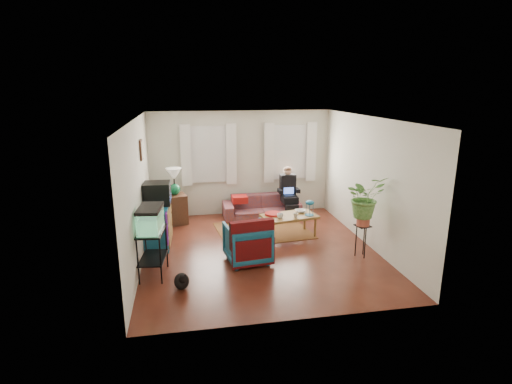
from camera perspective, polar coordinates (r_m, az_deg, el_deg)
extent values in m
cube|color=#4F2B14|center=(8.04, 0.52, -8.32)|extent=(4.50, 5.00, 0.01)
cube|color=white|center=(7.42, 0.57, 10.48)|extent=(4.50, 5.00, 0.01)
cube|color=silver|center=(10.03, -2.17, 4.13)|extent=(4.50, 0.01, 2.60)
cube|color=silver|center=(5.30, 5.70, -5.82)|extent=(4.50, 0.01, 2.60)
cube|color=silver|center=(7.54, -16.49, -0.09)|extent=(0.01, 5.00, 2.60)
cube|color=silver|center=(8.34, 15.91, 1.35)|extent=(0.01, 5.00, 2.60)
cube|color=white|center=(9.89, -6.78, 5.35)|extent=(1.08, 0.04, 1.38)
cube|color=white|center=(10.22, 4.81, 5.71)|extent=(1.08, 0.04, 1.38)
cube|color=white|center=(9.81, -6.75, 5.27)|extent=(1.36, 0.06, 1.50)
cube|color=white|center=(10.15, 4.93, 5.64)|extent=(1.36, 0.06, 1.50)
cube|color=#3D2616|center=(8.24, -16.00, 5.80)|extent=(0.04, 0.32, 0.40)
cube|color=maroon|center=(9.07, 1.00, -5.52)|extent=(2.16, 1.80, 0.01)
imported|color=brown|center=(9.89, 0.80, -1.55)|extent=(1.90, 0.75, 0.74)
cube|color=#392615|center=(9.64, -11.40, -2.41)|extent=(0.59, 0.59, 0.71)
cube|color=#135373|center=(8.38, -13.86, -4.69)|extent=(0.52, 0.97, 0.85)
cube|color=black|center=(8.28, -13.94, -0.20)|extent=(0.54, 0.50, 0.45)
cube|color=black|center=(7.11, -14.52, -8.48)|extent=(0.49, 0.77, 0.82)
cube|color=#7FD899|center=(6.89, -14.85, -3.71)|extent=(0.44, 0.70, 0.43)
ellipsoid|color=black|center=(6.67, -10.59, -12.19)|extent=(0.31, 0.41, 0.32)
imported|color=#137173|center=(7.43, -1.25, -7.01)|extent=(0.86, 0.82, 0.79)
cube|color=#9E0A0A|center=(7.10, -0.53, -6.65)|extent=(0.81, 0.29, 0.65)
cube|color=brown|center=(8.71, 4.76, -4.82)|extent=(1.26, 0.83, 0.48)
imported|color=white|center=(8.42, 3.48, -3.41)|extent=(0.15, 0.15, 0.10)
imported|color=beige|center=(8.48, 5.67, -3.34)|extent=(0.12, 0.12, 0.10)
imported|color=white|center=(8.85, 6.35, -2.72)|extent=(0.27, 0.27, 0.06)
cylinder|color=#B21414|center=(8.64, 2.44, -3.13)|extent=(0.42, 0.42, 0.04)
cube|color=black|center=(7.92, 14.85, -6.77)|extent=(0.32, 0.32, 0.63)
imported|color=#599947|center=(7.68, 15.22, -1.56)|extent=(0.83, 0.76, 0.80)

